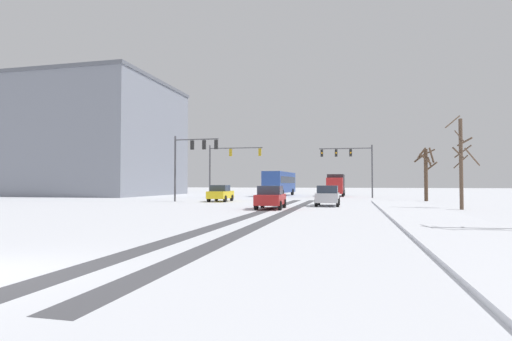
{
  "coord_description": "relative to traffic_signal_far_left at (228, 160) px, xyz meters",
  "views": [
    {
      "loc": [
        7.23,
        -6.32,
        1.82
      ],
      "look_at": [
        0.0,
        24.01,
        2.8
      ],
      "focal_mm": 28.03,
      "sensor_mm": 36.0,
      "label": 1
    }
  ],
  "objects": [
    {
      "name": "bare_tree_sidewalk_far",
      "position": [
        22.02,
        -3.64,
        -1.52
      ],
      "size": [
        2.23,
        2.0,
        5.47
      ],
      "color": "#4C3828",
      "rests_on": "ground"
    },
    {
      "name": "office_building_far_left_block",
      "position": [
        -25.06,
        7.05,
        3.85
      ],
      "size": [
        24.97,
        20.89,
        17.04
      ],
      "color": "gray",
      "rests_on": "ground"
    },
    {
      "name": "wheel_track_right_lane",
      "position": [
        10.7,
        -23.26,
        -4.67
      ],
      "size": [
        0.73,
        37.73,
        0.01
      ],
      "primitive_type": "cube",
      "color": "#4C4C51",
      "rests_on": "ground"
    },
    {
      "name": "wheel_track_left_lane",
      "position": [
        9.11,
        -23.26,
        -4.67
      ],
      "size": [
        0.8,
        37.73,
        0.01
      ],
      "primitive_type": "cube",
      "color": "#4C4C51",
      "rests_on": "ground"
    },
    {
      "name": "traffic_signal_near_left",
      "position": [
        -0.53,
        -10.11,
        0.07
      ],
      "size": [
        4.61,
        0.41,
        6.5
      ],
      "color": "#47474C",
      "rests_on": "ground"
    },
    {
      "name": "bus_oncoming",
      "position": [
        4.73,
        9.58,
        -2.68
      ],
      "size": [
        3.04,
        11.1,
        3.38
      ],
      "color": "#284793",
      "rests_on": "ground"
    },
    {
      "name": "bare_tree_sidewalk_mid",
      "position": [
        22.03,
        -16.85,
        -1.33
      ],
      "size": [
        2.15,
        2.15,
        6.63
      ],
      "color": "brown",
      "rests_on": "ground"
    },
    {
      "name": "car_yellow_cab_lead",
      "position": [
        2.11,
        -9.23,
        -3.86
      ],
      "size": [
        1.96,
        4.17,
        1.62
      ],
      "color": "yellow",
      "rests_on": "ground"
    },
    {
      "name": "traffic_signal_far_left",
      "position": [
        0.0,
        0.0,
        0.0
      ],
      "size": [
        6.72,
        0.61,
        6.5
      ],
      "color": "#47474C",
      "rests_on": "ground"
    },
    {
      "name": "traffic_signal_far_right",
      "position": [
        14.61,
        3.74,
        0.13
      ],
      "size": [
        6.46,
        0.64,
        6.5
      ],
      "color": "#47474C",
      "rests_on": "ground"
    },
    {
      "name": "car_red_third",
      "position": [
        9.13,
        -19.15,
        -3.86
      ],
      "size": [
        1.98,
        4.17,
        1.62
      ],
      "color": "red",
      "rests_on": "ground"
    },
    {
      "name": "sidewalk_kerb_right",
      "position": [
        18.57,
        -24.98,
        -4.61
      ],
      "size": [
        4.0,
        37.73,
        0.12
      ],
      "primitive_type": "cube",
      "color": "white",
      "rests_on": "ground"
    },
    {
      "name": "box_truck_delivery",
      "position": [
        12.6,
        9.72,
        -3.04
      ],
      "size": [
        2.4,
        7.43,
        3.02
      ],
      "color": "red",
      "rests_on": "ground"
    },
    {
      "name": "car_silver_second",
      "position": [
        12.84,
        -14.53,
        -3.86
      ],
      "size": [
        1.85,
        4.11,
        1.62
      ],
      "color": "#B7BABF",
      "rests_on": "ground"
    }
  ]
}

